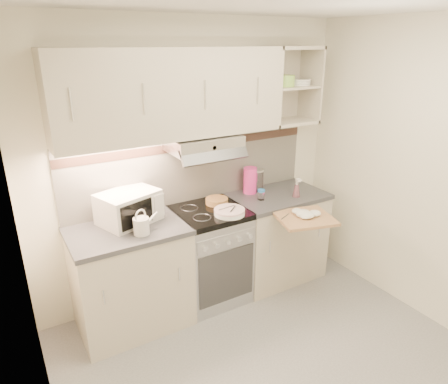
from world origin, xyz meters
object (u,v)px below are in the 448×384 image
object	(u,v)px
glass_jar	(258,180)
plate_stack	(229,212)
spray_bottle	(297,189)
cutting_board	(305,218)
electric_range	(210,254)
watering_can	(142,225)
pink_pitcher	(250,180)
microwave	(129,207)

from	to	relation	value
glass_jar	plate_stack	bearing A→B (deg)	-146.67
spray_bottle	cutting_board	distance (m)	0.45
cutting_board	electric_range	bearing A→B (deg)	156.78
watering_can	pink_pitcher	distance (m)	1.25
glass_jar	spray_bottle	bearing A→B (deg)	-55.47
glass_jar	cutting_board	bearing A→B (deg)	-89.87
electric_range	pink_pitcher	world-z (taller)	pink_pitcher
watering_can	cutting_board	size ratio (longest dim) A/B	0.50
pink_pitcher	glass_jar	distance (m)	0.10
electric_range	plate_stack	world-z (taller)	plate_stack
electric_range	microwave	world-z (taller)	microwave
electric_range	spray_bottle	bearing A→B (deg)	-9.55
glass_jar	spray_bottle	xyz separation A→B (m)	(0.22, -0.32, -0.04)
watering_can	spray_bottle	distance (m)	1.53
plate_stack	cutting_board	distance (m)	0.65
cutting_board	spray_bottle	bearing A→B (deg)	75.22
microwave	pink_pitcher	world-z (taller)	microwave
plate_stack	glass_jar	xyz separation A→B (m)	(0.55, 0.36, 0.09)
microwave	glass_jar	bearing A→B (deg)	-16.23
microwave	watering_can	world-z (taller)	microwave
watering_can	spray_bottle	xyz separation A→B (m)	(1.53, 0.00, 0.00)
microwave	glass_jar	distance (m)	1.33
pink_pitcher	spray_bottle	bearing A→B (deg)	-39.08
plate_stack	glass_jar	size ratio (longest dim) A/B	1.20
spray_bottle	cutting_board	bearing A→B (deg)	-106.69
electric_range	glass_jar	size ratio (longest dim) A/B	4.08
microwave	plate_stack	size ratio (longest dim) A/B	2.03
spray_bottle	pink_pitcher	bearing A→B (deg)	149.66
microwave	glass_jar	size ratio (longest dim) A/B	2.44
watering_can	cutting_board	xyz separation A→B (m)	(1.31, -0.37, -0.10)
watering_can	glass_jar	size ratio (longest dim) A/B	1.05
microwave	spray_bottle	size ratio (longest dim) A/B	2.77
plate_stack	pink_pitcher	distance (m)	0.58
watering_can	plate_stack	size ratio (longest dim) A/B	0.87
watering_can	pink_pitcher	world-z (taller)	pink_pitcher
watering_can	microwave	bearing A→B (deg)	69.71
pink_pitcher	spray_bottle	distance (m)	0.45
pink_pitcher	glass_jar	bearing A→B (deg)	11.86
plate_stack	glass_jar	bearing A→B (deg)	33.33
microwave	cutting_board	xyz separation A→B (m)	(1.33, -0.64, -0.16)
glass_jar	spray_bottle	world-z (taller)	glass_jar
microwave	plate_stack	distance (m)	0.84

